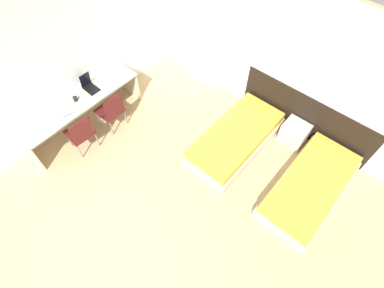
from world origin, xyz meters
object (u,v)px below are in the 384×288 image
at_px(bed_near_door, 310,186).
at_px(nightstand, 294,133).
at_px(bed_near_window, 236,138).
at_px(chair_near_laptop, 111,110).
at_px(laptop, 89,86).
at_px(chair_near_notebook, 81,132).

height_order(bed_near_door, nightstand, nightstand).
relative_size(bed_near_window, chair_near_laptop, 2.32).
bearing_deg(bed_near_window, nightstand, 46.43).
distance_m(bed_near_window, nightstand, 1.13).
distance_m(bed_near_window, bed_near_door, 1.56).
distance_m(chair_near_laptop, laptop, 0.60).
bearing_deg(laptop, bed_near_window, 26.36).
height_order(bed_near_window, chair_near_laptop, chair_near_laptop).
height_order(bed_near_window, chair_near_notebook, chair_near_notebook).
relative_size(chair_near_laptop, laptop, 2.77).
relative_size(chair_near_laptop, chair_near_notebook, 1.00).
bearing_deg(bed_near_door, laptop, -163.62).
distance_m(bed_near_window, laptop, 2.96).
relative_size(bed_near_door, laptop, 6.43).
bearing_deg(bed_near_window, laptop, -154.87).
xyz_separation_m(bed_near_door, chair_near_laptop, (-3.66, -1.21, 0.30)).
distance_m(bed_near_door, laptop, 4.40).
height_order(nightstand, chair_near_notebook, chair_near_notebook).
bearing_deg(chair_near_notebook, nightstand, 47.96).
bearing_deg(nightstand, chair_near_notebook, -136.36).
xyz_separation_m(chair_near_notebook, laptop, (-0.51, 0.70, 0.32)).
bearing_deg(nightstand, bed_near_door, -46.43).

